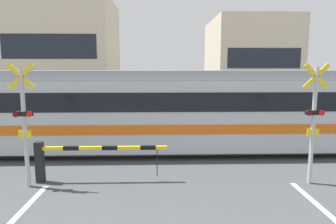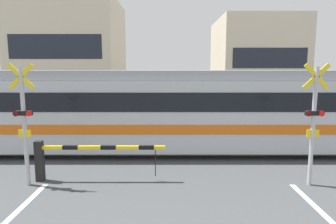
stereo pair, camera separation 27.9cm
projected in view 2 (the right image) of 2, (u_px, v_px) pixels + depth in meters
rail_track_near at (168, 155)px, 10.70m from camera, size 50.00×0.10×0.08m
rail_track_far at (168, 145)px, 12.12m from camera, size 50.00×0.10×0.08m
commuter_train at (176, 108)px, 11.18m from camera, size 21.41×2.76×3.02m
crossing_barrier_near at (70, 155)px, 8.21m from camera, size 3.57×0.20×1.13m
crossing_barrier_far at (224, 118)px, 14.21m from camera, size 3.57×0.20×1.13m
crossing_signal_left at (23, 119)px, 7.76m from camera, size 0.68×0.15×3.23m
crossing_signal_right at (313, 119)px, 7.77m from camera, size 0.68×0.15×3.23m
pedestrian at (162, 105)px, 18.07m from camera, size 0.38×0.22×1.61m
building_left_of_street at (72, 55)px, 23.97m from camera, size 7.59×7.30×8.30m
building_right_of_street at (254, 64)px, 24.09m from camera, size 6.08×7.30×6.91m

